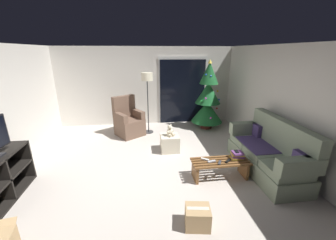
{
  "coord_description": "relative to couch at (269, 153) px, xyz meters",
  "views": [
    {
      "loc": [
        -0.2,
        -3.75,
        2.35
      ],
      "look_at": [
        0.4,
        0.7,
        0.85
      ],
      "focal_mm": 22.09,
      "sensor_mm": 36.0,
      "label": 1
    }
  ],
  "objects": [
    {
      "name": "ground_plane",
      "position": [
        -2.32,
        0.33,
        -0.4
      ],
      "size": [
        7.0,
        7.0,
        0.0
      ],
      "primitive_type": "plane",
      "color": "#BCB2A8"
    },
    {
      "name": "wall_back",
      "position": [
        -2.32,
        3.39,
        0.85
      ],
      "size": [
        5.72,
        0.12,
        2.5
      ],
      "primitive_type": "cube",
      "color": "silver",
      "rests_on": "ground"
    },
    {
      "name": "wall_right",
      "position": [
        0.54,
        0.33,
        0.85
      ],
      "size": [
        0.12,
        6.0,
        2.5
      ],
      "primitive_type": "cube",
      "color": "silver",
      "rests_on": "ground"
    },
    {
      "name": "patio_door_frame",
      "position": [
        -1.13,
        3.31,
        0.7
      ],
      "size": [
        1.6,
        0.02,
        2.2
      ],
      "primitive_type": "cube",
      "color": "silver",
      "rests_on": "ground"
    },
    {
      "name": "patio_door_glass",
      "position": [
        -1.13,
        3.3,
        0.65
      ],
      "size": [
        1.5,
        0.02,
        2.1
      ],
      "primitive_type": "cube",
      "color": "black",
      "rests_on": "ground"
    },
    {
      "name": "couch",
      "position": [
        0.0,
        0.0,
        0.0
      ],
      "size": [
        0.78,
        1.94,
        1.08
      ],
      "color": "gray",
      "rests_on": "ground"
    },
    {
      "name": "coffee_table",
      "position": [
        -1.06,
        -0.1,
        -0.15
      ],
      "size": [
        1.1,
        0.4,
        0.36
      ],
      "color": "brown",
      "rests_on": "ground"
    },
    {
      "name": "remote_black",
      "position": [
        -0.93,
        -0.15,
        -0.02
      ],
      "size": [
        0.15,
        0.13,
        0.02
      ],
      "primitive_type": "cube",
      "rotation": [
        0.0,
        0.0,
        2.24
      ],
      "color": "black",
      "rests_on": "coffee_table"
    },
    {
      "name": "remote_silver",
      "position": [
        -1.24,
        -0.12,
        -0.02
      ],
      "size": [
        0.16,
        0.07,
        0.02
      ],
      "primitive_type": "cube",
      "rotation": [
        0.0,
        0.0,
        4.89
      ],
      "color": "#ADADB2",
      "rests_on": "coffee_table"
    },
    {
      "name": "remote_white",
      "position": [
        -1.34,
        -0.02,
        -0.02
      ],
      "size": [
        0.15,
        0.13,
        0.02
      ],
      "primitive_type": "cube",
      "rotation": [
        0.0,
        0.0,
        0.96
      ],
      "color": "silver",
      "rests_on": "coffee_table"
    },
    {
      "name": "remote_graphite",
      "position": [
        -1.11,
        -0.18,
        -0.02
      ],
      "size": [
        0.11,
        0.16,
        0.02
      ],
      "primitive_type": "cube",
      "rotation": [
        0.0,
        0.0,
        2.63
      ],
      "color": "#333338",
      "rests_on": "coffee_table"
    },
    {
      "name": "book_stack",
      "position": [
        -0.7,
        -0.05,
        0.03
      ],
      "size": [
        0.26,
        0.23,
        0.14
      ],
      "color": "#B79333",
      "rests_on": "coffee_table"
    },
    {
      "name": "cell_phone",
      "position": [
        -0.72,
        -0.04,
        0.11
      ],
      "size": [
        0.09,
        0.15,
        0.01
      ],
      "primitive_type": "cube",
      "rotation": [
        0.0,
        0.0,
        -0.14
      ],
      "color": "black",
      "rests_on": "book_stack"
    },
    {
      "name": "christmas_tree",
      "position": [
        -0.47,
        2.61,
        0.54
      ],
      "size": [
        0.97,
        0.97,
        2.13
      ],
      "color": "#4C1E19",
      "rests_on": "ground"
    },
    {
      "name": "armchair",
      "position": [
        -2.9,
        2.37,
        0.0
      ],
      "size": [
        0.95,
        0.95,
        1.13
      ],
      "color": "brown",
      "rests_on": "ground"
    },
    {
      "name": "floor_lamp",
      "position": [
        -2.32,
        2.47,
        1.11
      ],
      "size": [
        0.32,
        0.32,
        1.78
      ],
      "color": "#2D2D30",
      "rests_on": "ground"
    },
    {
      "name": "ottoman",
      "position": [
        -1.86,
        1.18,
        -0.2
      ],
      "size": [
        0.44,
        0.44,
        0.4
      ],
      "primitive_type": "cube",
      "color": "beige",
      "rests_on": "ground"
    },
    {
      "name": "teddy_bear_cream",
      "position": [
        -1.85,
        1.17,
        0.12
      ],
      "size": [
        0.21,
        0.22,
        0.29
      ],
      "color": "beige",
      "rests_on": "ottoman"
    },
    {
      "name": "cardboard_box_taped_mid_floor",
      "position": [
        -1.8,
        -1.2,
        -0.25
      ],
      "size": [
        0.39,
        0.35,
        0.3
      ],
      "color": "tan",
      "rests_on": "ground"
    }
  ]
}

